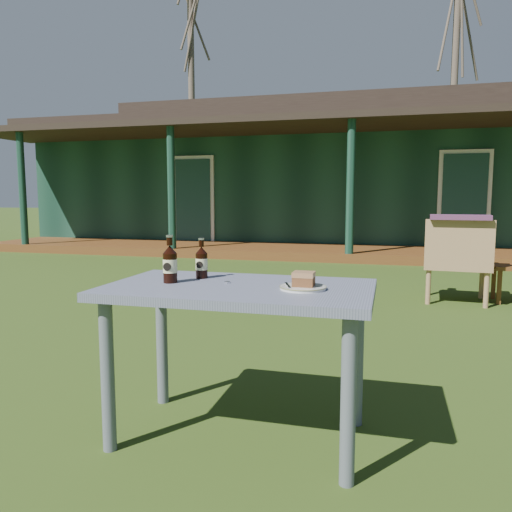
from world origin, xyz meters
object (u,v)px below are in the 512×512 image
(cola_bottle_far, at_px, (170,264))
(armchair_left, at_px, (457,256))
(cake_slice, at_px, (304,279))
(cola_bottle_near, at_px, (202,262))
(cafe_table, at_px, (239,307))
(plate, at_px, (303,287))

(cola_bottle_far, distance_m, armchair_left, 3.86)
(cake_slice, distance_m, cola_bottle_near, 0.56)
(cola_bottle_near, xyz_separation_m, armchair_left, (1.59, 3.30, -0.30))
(armchair_left, bearing_deg, cafe_table, -111.45)
(cake_slice, distance_m, cola_bottle_far, 0.63)
(cola_bottle_near, relative_size, armchair_left, 0.22)
(cake_slice, bearing_deg, cafe_table, 177.30)
(cafe_table, bearing_deg, cola_bottle_far, -178.08)
(cake_slice, distance_m, armchair_left, 3.62)
(cola_bottle_near, distance_m, armchair_left, 3.67)
(plate, bearing_deg, cake_slice, 56.50)
(plate, bearing_deg, armchair_left, 73.03)
(plate, distance_m, armchair_left, 3.62)
(cafe_table, height_order, cola_bottle_far, cola_bottle_far)
(cake_slice, xyz_separation_m, cola_bottle_far, (-0.63, 0.00, 0.04))
(plate, relative_size, cola_bottle_near, 1.02)
(cola_bottle_near, bearing_deg, plate, -17.17)
(plate, distance_m, cake_slice, 0.04)
(plate, xyz_separation_m, cola_bottle_far, (-0.63, 0.01, 0.08))
(armchair_left, bearing_deg, cola_bottle_far, -116.00)
(cafe_table, xyz_separation_m, cake_slice, (0.30, -0.01, 0.15))
(cafe_table, bearing_deg, cola_bottle_near, 148.09)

